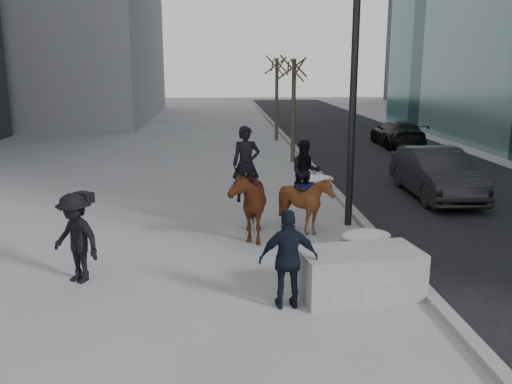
{
  "coord_description": "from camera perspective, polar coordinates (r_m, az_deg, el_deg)",
  "views": [
    {
      "loc": [
        -0.75,
        -9.89,
        4.13
      ],
      "look_at": [
        0.0,
        1.2,
        1.5
      ],
      "focal_mm": 38.0,
      "sensor_mm": 36.0,
      "label": 1
    }
  ],
  "objects": [
    {
      "name": "ground",
      "position": [
        10.74,
        0.44,
        -9.3
      ],
      "size": [
        120.0,
        120.0,
        0.0
      ],
      "primitive_type": "plane",
      "color": "gray",
      "rests_on": "ground"
    },
    {
      "name": "road",
      "position": [
        21.74,
        17.12,
        1.78
      ],
      "size": [
        8.0,
        90.0,
        0.01
      ],
      "primitive_type": "cube",
      "color": "black",
      "rests_on": "ground"
    },
    {
      "name": "curb",
      "position": [
        20.64,
        6.69,
        1.85
      ],
      "size": [
        0.25,
        90.0,
        0.12
      ],
      "primitive_type": "cube",
      "color": "gray",
      "rests_on": "ground"
    },
    {
      "name": "planter",
      "position": [
        10.11,
        10.84,
        -8.38
      ],
      "size": [
        2.3,
        1.39,
        0.87
      ],
      "primitive_type": "cube",
      "rotation": [
        0.0,
        0.0,
        0.15
      ],
      "color": "#99989B",
      "rests_on": "ground"
    },
    {
      "name": "car_near",
      "position": [
        18.0,
        18.41,
        1.88
      ],
      "size": [
        1.75,
        4.74,
        1.55
      ],
      "primitive_type": "imported",
      "rotation": [
        0.0,
        0.0,
        -0.02
      ],
      "color": "black",
      "rests_on": "ground"
    },
    {
      "name": "car_far",
      "position": [
        28.78,
        14.68,
        5.99
      ],
      "size": [
        2.05,
        4.74,
        1.36
      ],
      "primitive_type": "imported",
      "rotation": [
        0.0,
        0.0,
        3.11
      ],
      "color": "black",
      "rests_on": "ground"
    },
    {
      "name": "tree_near",
      "position": [
        23.3,
        3.97,
        9.07
      ],
      "size": [
        1.2,
        1.2,
        4.84
      ],
      "primitive_type": null,
      "color": "#362D20",
      "rests_on": "ground"
    },
    {
      "name": "tree_far",
      "position": [
        30.1,
        2.19,
        10.14
      ],
      "size": [
        1.2,
        1.2,
        4.94
      ],
      "primitive_type": null,
      "color": "#3B2A22",
      "rests_on": "ground"
    },
    {
      "name": "mounted_left",
      "position": [
        13.11,
        -1.01,
        -0.48
      ],
      "size": [
        0.95,
        2.09,
        2.7
      ],
      "color": "#531E10",
      "rests_on": "ground"
    },
    {
      "name": "mounted_right",
      "position": [
        13.46,
        5.24,
        -0.49
      ],
      "size": [
        1.23,
        1.38,
        2.32
      ],
      "color": "#46230E",
      "rests_on": "ground"
    },
    {
      "name": "feeder",
      "position": [
        9.34,
        3.45,
        -7.09
      ],
      "size": [
        1.04,
        0.87,
        1.75
      ],
      "color": "black",
      "rests_on": "ground"
    },
    {
      "name": "camera_crew",
      "position": [
        10.97,
        -18.44,
        -4.59
      ],
      "size": [
        1.3,
        1.18,
        1.75
      ],
      "color": "black",
      "rests_on": "ground"
    },
    {
      "name": "lamppost",
      "position": [
        14.2,
        10.22,
        16.61
      ],
      "size": [
        0.25,
        2.76,
        9.09
      ],
      "color": "black",
      "rests_on": "ground"
    },
    {
      "name": "snow_piles",
      "position": [
        16.18,
        8.57,
        -1.08
      ],
      "size": [
        1.19,
        7.31,
        0.3
      ],
      "color": "white",
      "rests_on": "ground"
    }
  ]
}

